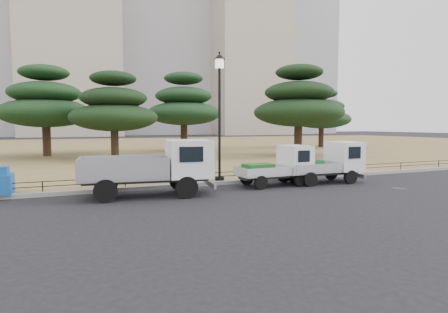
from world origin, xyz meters
name	(u,v)px	position (x,y,z in m)	size (l,w,h in m)	color
ground	(244,195)	(0.00, 0.00, 0.00)	(220.00, 220.00, 0.00)	black
lawn	(126,148)	(0.00, 30.60, 0.07)	(120.00, 56.00, 0.15)	olive
curb	(219,183)	(0.00, 2.60, 0.08)	(120.00, 0.25, 0.16)	gray
truck_large	(155,165)	(-3.11, 1.18, 1.15)	(4.92, 2.41, 2.06)	black
truck_kei_front	(280,166)	(2.40, 1.46, 0.86)	(3.29, 1.48, 1.73)	black
truck_kei_rear	(328,162)	(4.84, 1.28, 0.93)	(3.61, 1.68, 1.86)	black
street_lamp	(219,96)	(0.16, 2.90, 3.92)	(0.50, 0.50, 5.58)	black
pipe_fence	(217,175)	(0.00, 2.75, 0.44)	(38.00, 0.04, 0.40)	black
manhole	(398,189)	(6.50, -1.20, 0.01)	(0.60, 0.60, 0.01)	#2D2D30
pine_west_near	(45,104)	(-7.63, 20.44, 4.29)	(7.18, 7.18, 7.18)	black
pine_center_left	(114,109)	(-2.96, 15.35, 3.79)	(6.19, 6.19, 6.30)	black
pine_center_right	(184,106)	(4.13, 21.71, 4.45)	(6.99, 6.99, 7.42)	black
pine_east_near	(299,103)	(11.17, 13.12, 4.35)	(7.21, 7.21, 7.28)	black
pine_east_far	(322,114)	(20.20, 22.01, 3.90)	(6.47, 6.47, 6.50)	black
tower_center_left	(68,19)	(-5.00, 85.00, 27.50)	(22.00, 20.00, 55.00)	#AAA08C
tower_east	(246,47)	(40.00, 82.00, 24.00)	(20.00, 18.00, 48.00)	#AAA08C
tower_far_east	(287,20)	(58.00, 90.00, 35.00)	(24.00, 20.00, 70.00)	#A0A0A5
radio_tower	(333,37)	(72.00, 85.00, 30.04)	(1.80, 1.80, 63.00)	#D83F33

